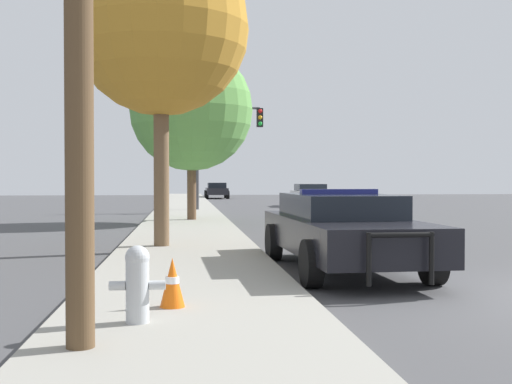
# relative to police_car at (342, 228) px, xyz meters

# --- Properties ---
(sidewalk_left) EXTENTS (3.00, 110.00, 0.13)m
(sidewalk_left) POSITION_rel_police_car_xyz_m (-2.63, -2.89, -0.67)
(sidewalk_left) COLOR #99968C
(sidewalk_left) RESTS_ON ground_plane
(police_car) EXTENTS (2.23, 5.36, 1.41)m
(police_car) POSITION_rel_police_car_xyz_m (0.00, 0.00, 0.00)
(police_car) COLOR black
(police_car) RESTS_ON ground_plane
(fire_hydrant) EXTENTS (0.57, 0.25, 0.79)m
(fire_hydrant) POSITION_rel_police_car_xyz_m (-3.19, -4.26, -0.18)
(fire_hydrant) COLOR #B7BCC1
(fire_hydrant) RESTS_ON sidewalk_left
(traffic_light) EXTENTS (3.23, 0.35, 5.00)m
(traffic_light) POSITION_rel_police_car_xyz_m (-0.83, 19.78, 2.91)
(traffic_light) COLOR #424247
(traffic_light) RESTS_ON sidewalk_left
(car_background_oncoming) EXTENTS (2.09, 4.27, 1.29)m
(car_background_oncoming) POSITION_rel_police_car_xyz_m (4.47, 25.23, -0.02)
(car_background_oncoming) COLOR silver
(car_background_oncoming) RESTS_ON ground_plane
(car_background_distant) EXTENTS (1.89, 4.14, 1.27)m
(car_background_distant) POSITION_rel_police_car_xyz_m (-0.12, 40.85, -0.05)
(car_background_distant) COLOR black
(car_background_distant) RESTS_ON ground_plane
(tree_sidewalk_mid) EXTENTS (4.39, 4.39, 6.14)m
(tree_sidewalk_mid) POSITION_rel_police_car_xyz_m (-2.45, 12.23, 3.33)
(tree_sidewalk_mid) COLOR brown
(tree_sidewalk_mid) RESTS_ON sidewalk_left
(tree_sidewalk_near) EXTENTS (3.83, 3.83, 6.66)m
(tree_sidewalk_near) POSITION_rel_police_car_xyz_m (-3.21, 3.26, 4.12)
(tree_sidewalk_near) COLOR brown
(tree_sidewalk_near) RESTS_ON sidewalk_left
(traffic_cone) EXTENTS (0.29, 0.29, 0.56)m
(traffic_cone) POSITION_rel_police_car_xyz_m (-2.85, -3.50, -0.32)
(traffic_cone) COLOR orange
(traffic_cone) RESTS_ON sidewalk_left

